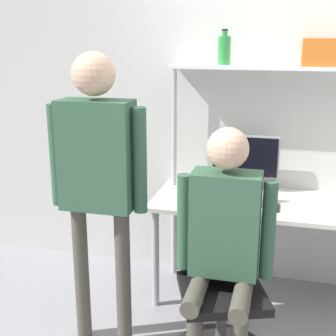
% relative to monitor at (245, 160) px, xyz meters
% --- Properties ---
extents(ground_plane, '(12.00, 12.00, 0.00)m').
position_rel_monitor_xyz_m(ground_plane, '(0.45, -0.56, -0.97)').
color(ground_plane, gray).
extents(wall_back, '(8.00, 0.06, 2.70)m').
position_rel_monitor_xyz_m(wall_back, '(0.45, 0.15, 0.38)').
color(wall_back, silver).
rests_on(wall_back, ground_plane).
extents(desk, '(2.08, 0.67, 0.74)m').
position_rel_monitor_xyz_m(desk, '(0.45, -0.21, -0.30)').
color(desk, beige).
rests_on(desk, ground_plane).
extents(shelf_unit, '(1.98, 0.23, 1.64)m').
position_rel_monitor_xyz_m(shelf_unit, '(0.45, -0.00, 0.44)').
color(shelf_unit, white).
rests_on(shelf_unit, ground_plane).
extents(monitor, '(0.49, 0.18, 0.41)m').
position_rel_monitor_xyz_m(monitor, '(0.00, 0.00, 0.00)').
color(monitor, '#B7B7BC').
rests_on(monitor, desk).
extents(laptop, '(0.34, 0.23, 0.22)m').
position_rel_monitor_xyz_m(laptop, '(-0.02, -0.33, -0.17)').
color(laptop, '#333338').
rests_on(laptop, desk).
extents(cell_phone, '(0.07, 0.15, 0.01)m').
position_rel_monitor_xyz_m(cell_phone, '(0.23, -0.34, -0.22)').
color(cell_phone, black).
rests_on(cell_phone, desk).
extents(office_chair, '(0.59, 0.59, 0.92)m').
position_rel_monitor_xyz_m(office_chair, '(-0.02, -0.93, -0.69)').
color(office_chair, black).
rests_on(office_chair, ground_plane).
extents(person_seated, '(0.54, 0.47, 1.38)m').
position_rel_monitor_xyz_m(person_seated, '(-0.01, -0.97, -0.16)').
color(person_seated, '#4C473D').
rests_on(person_seated, ground_plane).
extents(person_standing, '(0.58, 0.24, 1.76)m').
position_rel_monitor_xyz_m(person_standing, '(-0.74, -0.94, 0.16)').
color(person_standing, '#4C473D').
rests_on(person_standing, ground_plane).
extents(bottle_green, '(0.09, 0.09, 0.24)m').
position_rel_monitor_xyz_m(bottle_green, '(-0.17, -0.00, 0.77)').
color(bottle_green, '#2D8C3F').
rests_on(bottle_green, shelf_unit).
extents(storage_box, '(0.21, 0.19, 0.18)m').
position_rel_monitor_xyz_m(storage_box, '(0.45, -0.00, 0.76)').
color(storage_box, '#D1661E').
rests_on(storage_box, shelf_unit).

